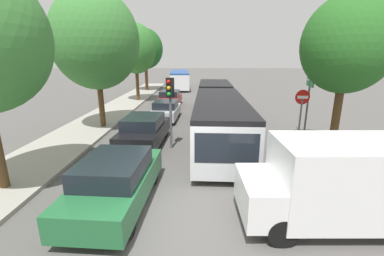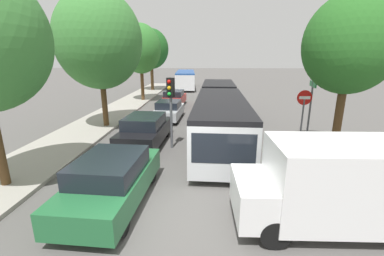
{
  "view_description": "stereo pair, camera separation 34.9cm",
  "coord_description": "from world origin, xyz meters",
  "px_view_note": "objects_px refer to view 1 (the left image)",
  "views": [
    {
      "loc": [
        0.38,
        -6.48,
        4.31
      ],
      "look_at": [
        0.2,
        4.75,
        1.2
      ],
      "focal_mm": 24.0,
      "sensor_mm": 36.0,
      "label": 1
    },
    {
      "loc": [
        0.73,
        -6.47,
        4.31
      ],
      "look_at": [
        0.2,
        4.75,
        1.2
      ],
      "focal_mm": 24.0,
      "sensor_mm": 36.0,
      "label": 2
    }
  ],
  "objects_px": {
    "tree_left_distant": "(145,49)",
    "queued_car_black": "(144,130)",
    "tree_left_far": "(136,49)",
    "articulated_bus": "(217,106)",
    "tree_right_near": "(346,48)",
    "queued_car_green": "(116,181)",
    "queued_car_silver": "(166,110)",
    "white_van": "(346,181)",
    "city_bus_rear": "(180,78)",
    "tree_left_mid": "(95,40)",
    "no_entry_sign": "(301,109)",
    "queued_car_red": "(170,98)",
    "traffic_light": "(170,97)",
    "direction_sign_post": "(309,91)"
  },
  "relations": [
    {
      "from": "tree_left_far",
      "to": "articulated_bus",
      "type": "bearing_deg",
      "value": -54.04
    },
    {
      "from": "no_entry_sign",
      "to": "tree_left_mid",
      "type": "distance_m",
      "value": 11.85
    },
    {
      "from": "articulated_bus",
      "to": "traffic_light",
      "type": "height_order",
      "value": "traffic_light"
    },
    {
      "from": "city_bus_rear",
      "to": "queued_car_black",
      "type": "height_order",
      "value": "city_bus_rear"
    },
    {
      "from": "queued_car_black",
      "to": "white_van",
      "type": "relative_size",
      "value": 0.89
    },
    {
      "from": "tree_left_mid",
      "to": "queued_car_black",
      "type": "bearing_deg",
      "value": -44.54
    },
    {
      "from": "articulated_bus",
      "to": "tree_left_far",
      "type": "height_order",
      "value": "tree_left_far"
    },
    {
      "from": "tree_left_far",
      "to": "traffic_light",
      "type": "bearing_deg",
      "value": -71.38
    },
    {
      "from": "no_entry_sign",
      "to": "direction_sign_post",
      "type": "height_order",
      "value": "direction_sign_post"
    },
    {
      "from": "direction_sign_post",
      "to": "tree_left_distant",
      "type": "relative_size",
      "value": 0.46
    },
    {
      "from": "white_van",
      "to": "tree_left_distant",
      "type": "relative_size",
      "value": 0.64
    },
    {
      "from": "queued_car_black",
      "to": "queued_car_silver",
      "type": "distance_m",
      "value": 5.51
    },
    {
      "from": "queued_car_red",
      "to": "no_entry_sign",
      "type": "bearing_deg",
      "value": -142.09
    },
    {
      "from": "no_entry_sign",
      "to": "tree_left_mid",
      "type": "bearing_deg",
      "value": -106.4
    },
    {
      "from": "tree_left_mid",
      "to": "tree_left_far",
      "type": "height_order",
      "value": "tree_left_mid"
    },
    {
      "from": "city_bus_rear",
      "to": "queued_car_red",
      "type": "distance_m",
      "value": 14.3
    },
    {
      "from": "white_van",
      "to": "tree_left_mid",
      "type": "height_order",
      "value": "tree_left_mid"
    },
    {
      "from": "tree_left_distant",
      "to": "queued_car_black",
      "type": "bearing_deg",
      "value": -79.75
    },
    {
      "from": "queued_car_black",
      "to": "tree_left_distant",
      "type": "height_order",
      "value": "tree_left_distant"
    },
    {
      "from": "queued_car_silver",
      "to": "tree_left_mid",
      "type": "distance_m",
      "value": 6.31
    },
    {
      "from": "tree_left_far",
      "to": "white_van",
      "type": "bearing_deg",
      "value": -63.59
    },
    {
      "from": "queued_car_green",
      "to": "tree_right_near",
      "type": "bearing_deg",
      "value": -59.64
    },
    {
      "from": "queued_car_silver",
      "to": "white_van",
      "type": "distance_m",
      "value": 13.19
    },
    {
      "from": "queued_car_green",
      "to": "white_van",
      "type": "height_order",
      "value": "white_van"
    },
    {
      "from": "city_bus_rear",
      "to": "tree_left_mid",
      "type": "height_order",
      "value": "tree_left_mid"
    },
    {
      "from": "queued_car_green",
      "to": "white_van",
      "type": "distance_m",
      "value": 6.3
    },
    {
      "from": "queued_car_green",
      "to": "traffic_light",
      "type": "bearing_deg",
      "value": -9.56
    },
    {
      "from": "white_van",
      "to": "tree_left_far",
      "type": "xyz_separation_m",
      "value": [
        -9.7,
        19.52,
        3.83
      ]
    },
    {
      "from": "white_van",
      "to": "queued_car_red",
      "type": "bearing_deg",
      "value": -70.87
    },
    {
      "from": "city_bus_rear",
      "to": "articulated_bus",
      "type": "bearing_deg",
      "value": -173.7
    },
    {
      "from": "queued_car_green",
      "to": "queued_car_red",
      "type": "height_order",
      "value": "queued_car_green"
    },
    {
      "from": "queued_car_green",
      "to": "tree_right_near",
      "type": "xyz_separation_m",
      "value": [
        8.56,
        4.37,
        3.91
      ]
    },
    {
      "from": "city_bus_rear",
      "to": "tree_left_distant",
      "type": "relative_size",
      "value": 1.42
    },
    {
      "from": "tree_right_near",
      "to": "city_bus_rear",
      "type": "bearing_deg",
      "value": 108.14
    },
    {
      "from": "tree_left_mid",
      "to": "tree_right_near",
      "type": "bearing_deg",
      "value": -19.46
    },
    {
      "from": "city_bus_rear",
      "to": "queued_car_silver",
      "type": "bearing_deg",
      "value": 177.37
    },
    {
      "from": "articulated_bus",
      "to": "tree_right_near",
      "type": "relative_size",
      "value": 2.35
    },
    {
      "from": "tree_right_near",
      "to": "tree_left_far",
      "type": "bearing_deg",
      "value": 129.96
    },
    {
      "from": "articulated_bus",
      "to": "white_van",
      "type": "relative_size",
      "value": 3.18
    },
    {
      "from": "no_entry_sign",
      "to": "tree_left_distant",
      "type": "bearing_deg",
      "value": -151.78
    },
    {
      "from": "queued_car_silver",
      "to": "white_van",
      "type": "height_order",
      "value": "white_van"
    },
    {
      "from": "tree_left_mid",
      "to": "tree_right_near",
      "type": "relative_size",
      "value": 1.19
    },
    {
      "from": "queued_car_red",
      "to": "tree_right_near",
      "type": "relative_size",
      "value": 0.61
    },
    {
      "from": "queued_car_black",
      "to": "queued_car_red",
      "type": "relative_size",
      "value": 1.08
    },
    {
      "from": "white_van",
      "to": "queued_car_green",
      "type": "bearing_deg",
      "value": -8.39
    },
    {
      "from": "queued_car_green",
      "to": "traffic_light",
      "type": "relative_size",
      "value": 1.33
    },
    {
      "from": "queued_car_green",
      "to": "tree_right_near",
      "type": "relative_size",
      "value": 0.66
    },
    {
      "from": "city_bus_rear",
      "to": "queued_car_silver",
      "type": "height_order",
      "value": "city_bus_rear"
    },
    {
      "from": "tree_left_distant",
      "to": "tree_left_mid",
      "type": "bearing_deg",
      "value": -87.93
    },
    {
      "from": "articulated_bus",
      "to": "tree_left_distant",
      "type": "xyz_separation_m",
      "value": [
        -7.78,
        18.06,
        3.94
      ]
    }
  ]
}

